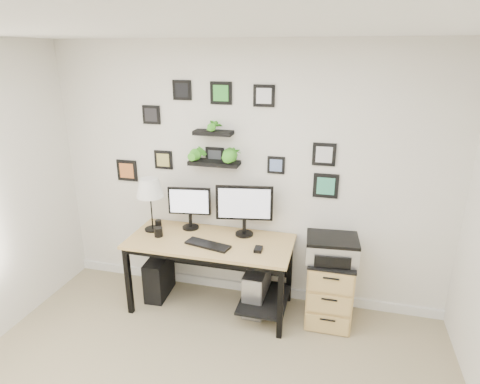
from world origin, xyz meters
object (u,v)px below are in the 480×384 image
(mug, at_px, (158,232))
(pc_tower_black, at_px, (159,276))
(monitor_left, at_px, (190,205))
(monitor_right, at_px, (244,206))
(pc_tower_grey, at_px, (257,289))
(desk, at_px, (215,250))
(file_cabinet, at_px, (330,289))
(printer, at_px, (332,248))
(table_lamp, at_px, (150,189))

(mug, distance_m, pc_tower_black, 0.60)
(monitor_left, relative_size, monitor_right, 0.80)
(pc_tower_grey, bearing_deg, desk, -174.17)
(monitor_right, distance_m, file_cabinet, 1.14)
(printer, bearing_deg, monitor_right, 171.73)
(monitor_left, relative_size, pc_tower_black, 1.03)
(table_lamp, bearing_deg, monitor_left, 19.23)
(monitor_right, bearing_deg, file_cabinet, -6.53)
(monitor_right, xyz_separation_m, printer, (0.86, -0.12, -0.28))
(monitor_right, bearing_deg, monitor_left, 178.26)
(pc_tower_grey, bearing_deg, pc_tower_black, -179.40)
(pc_tower_black, xyz_separation_m, printer, (1.76, 0.00, 0.56))
(pc_tower_black, bearing_deg, table_lamp, 152.50)
(mug, bearing_deg, monitor_right, 16.38)
(monitor_left, relative_size, file_cabinet, 0.66)
(pc_tower_grey, relative_size, printer, 0.93)
(pc_tower_black, bearing_deg, printer, -3.53)
(monitor_right, distance_m, pc_tower_black, 1.24)
(monitor_left, height_order, pc_tower_black, monitor_left)
(monitor_left, distance_m, table_lamp, 0.43)
(printer, bearing_deg, desk, -178.29)
(desk, bearing_deg, printer, 1.71)
(printer, bearing_deg, file_cabinet, 57.99)
(mug, height_order, file_cabinet, mug)
(monitor_left, height_order, mug, monitor_left)
(table_lamp, xyz_separation_m, printer, (1.80, -0.02, -0.41))
(table_lamp, height_order, printer, table_lamp)
(monitor_left, bearing_deg, pc_tower_grey, -10.22)
(monitor_right, relative_size, table_lamp, 1.01)
(mug, relative_size, pc_tower_grey, 0.20)
(pc_tower_black, xyz_separation_m, pc_tower_grey, (1.06, 0.01, 0.01))
(file_cabinet, bearing_deg, monitor_right, 173.47)
(monitor_right, distance_m, printer, 0.91)
(pc_tower_grey, bearing_deg, mug, -172.75)
(pc_tower_grey, xyz_separation_m, file_cabinet, (0.71, 0.02, 0.11))
(monitor_right, distance_m, pc_tower_grey, 0.86)
(monitor_left, xyz_separation_m, pc_tower_black, (-0.32, -0.14, -0.79))
(desk, relative_size, printer, 3.25)
(pc_tower_grey, bearing_deg, table_lamp, 179.67)
(pc_tower_grey, bearing_deg, monitor_left, 169.78)
(file_cabinet, distance_m, printer, 0.44)
(mug, distance_m, file_cabinet, 1.76)
(monitor_right, relative_size, printer, 1.12)
(table_lamp, distance_m, printer, 1.85)
(monitor_right, bearing_deg, pc_tower_grey, -35.67)
(monitor_right, height_order, table_lamp, table_lamp)
(desk, xyz_separation_m, file_cabinet, (1.13, 0.06, -0.29))
(monitor_left, height_order, table_lamp, table_lamp)
(desk, height_order, monitor_left, monitor_left)
(monitor_left, relative_size, pc_tower_grey, 0.97)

